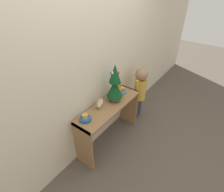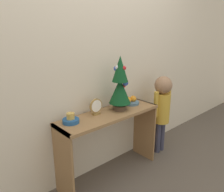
# 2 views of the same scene
# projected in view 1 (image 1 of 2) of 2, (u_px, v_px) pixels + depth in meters

# --- Properties ---
(ground_plane) EXTENTS (12.00, 12.00, 0.00)m
(ground_plane) POSITION_uv_depth(u_px,v_px,m) (118.00, 145.00, 2.69)
(ground_plane) COLOR brown
(back_wall) EXTENTS (7.00, 0.05, 2.50)m
(back_wall) POSITION_uv_depth(u_px,v_px,m) (95.00, 64.00, 2.17)
(back_wall) COLOR beige
(back_wall) RESTS_ON ground_plane
(console_table) EXTENTS (1.10, 0.34, 0.70)m
(console_table) POSITION_uv_depth(u_px,v_px,m) (109.00, 114.00, 2.47)
(console_table) COLOR olive
(console_table) RESTS_ON ground_plane
(mini_tree) EXTENTS (0.22, 0.22, 0.55)m
(mini_tree) POSITION_uv_depth(u_px,v_px,m) (115.00, 84.00, 2.32)
(mini_tree) COLOR #4C3828
(mini_tree) RESTS_ON console_table
(fruit_bowl) EXTENTS (0.19, 0.19, 0.09)m
(fruit_bowl) POSITION_uv_depth(u_px,v_px,m) (120.00, 90.00, 2.63)
(fruit_bowl) COLOR #476B84
(fruit_bowl) RESTS_ON console_table
(singing_bowl) EXTENTS (0.15, 0.15, 0.09)m
(singing_bowl) POSITION_uv_depth(u_px,v_px,m) (85.00, 118.00, 2.11)
(singing_bowl) COLOR #235189
(singing_bowl) RESTS_ON console_table
(desk_clock) EXTENTS (0.14, 0.04, 0.16)m
(desk_clock) POSITION_uv_depth(u_px,v_px,m) (100.00, 103.00, 2.28)
(desk_clock) COLOR olive
(desk_clock) RESTS_ON console_table
(child_figure) EXTENTS (0.30, 0.21, 0.97)m
(child_figure) POSITION_uv_depth(u_px,v_px,m) (140.00, 87.00, 2.91)
(child_figure) COLOR #38384C
(child_figure) RESTS_ON ground_plane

